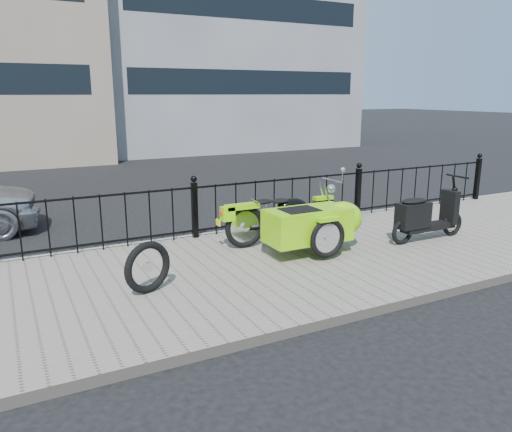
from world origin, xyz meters
TOP-DOWN VIEW (x-y plane):
  - ground at (0.00, 0.00)m, footprint 120.00×120.00m
  - sidewalk at (0.00, -0.50)m, footprint 30.00×3.80m
  - curb at (0.00, 1.44)m, footprint 30.00×0.10m
  - iron_fence at (0.00, 1.30)m, footprint 14.11×0.11m
  - motorcycle_sidecar at (1.38, -0.24)m, footprint 2.28×1.48m
  - scooter at (3.33, -0.66)m, footprint 1.58×0.46m
  - spare_tire at (-1.39, -0.75)m, footprint 0.65×0.31m

SIDE VIEW (x-z plane):
  - ground at x=0.00m, z-range 0.00..0.00m
  - sidewalk at x=0.00m, z-range 0.00..0.12m
  - curb at x=0.00m, z-range 0.00..0.12m
  - spare_tire at x=-1.39m, z-range 0.12..0.78m
  - scooter at x=3.33m, z-range 0.00..1.07m
  - iron_fence at x=0.00m, z-range 0.05..1.12m
  - motorcycle_sidecar at x=1.38m, z-range 0.10..1.09m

